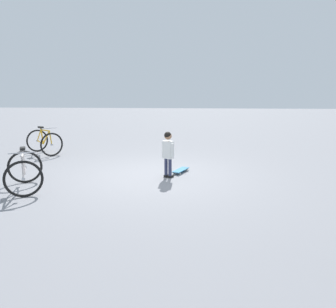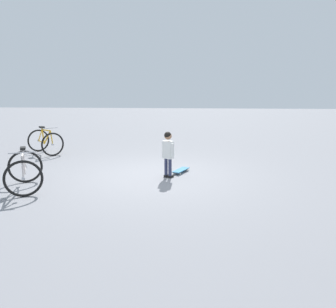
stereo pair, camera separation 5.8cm
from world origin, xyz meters
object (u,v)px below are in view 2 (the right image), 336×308
Objects in this scene: bicycle_near at (45,142)px; child_person at (168,149)px; bicycle_far at (24,171)px; skateboard at (181,170)px.

child_person is at bearing -121.91° from bicycle_near.
bicycle_far is (-3.58, -1.17, 0.00)m from bicycle_near.
skateboard is at bearing -30.77° from child_person.
skateboard is at bearing -115.26° from bicycle_near.
child_person reaches higher than skateboard.
skateboard is 4.74m from bicycle_near.
bicycle_far is at bearing 116.76° from skateboard.
child_person is 0.84× the size of bicycle_far.
bicycle_far is (-1.57, 3.11, 0.32)m from skateboard.
child_person is at bearing 149.23° from skateboard.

